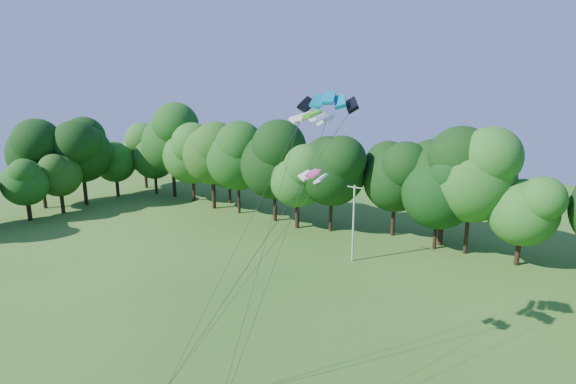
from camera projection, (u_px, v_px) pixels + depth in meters
The scene contains 7 objects.
utility_pole at pixel (353, 222), 42.64m from camera, with size 1.50×0.19×7.49m.
kite_teal at pixel (329, 98), 23.92m from camera, with size 3.32×2.43×0.72m.
kite_green at pixel (312, 114), 22.98m from camera, with size 2.44×1.39×0.37m.
kite_pink at pixel (313, 174), 24.02m from camera, with size 1.73×1.08×0.39m.
tree_back_west at pixel (212, 152), 60.39m from camera, with size 8.69×8.69×12.64m.
tree_back_center at pixel (440, 179), 45.12m from camera, with size 8.11×8.11×11.80m.
tree_flank_west at pixel (59, 171), 58.52m from camera, with size 6.28×6.28×9.13m.
Camera 1 is at (16.75, -9.14, 16.51)m, focal length 28.00 mm.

